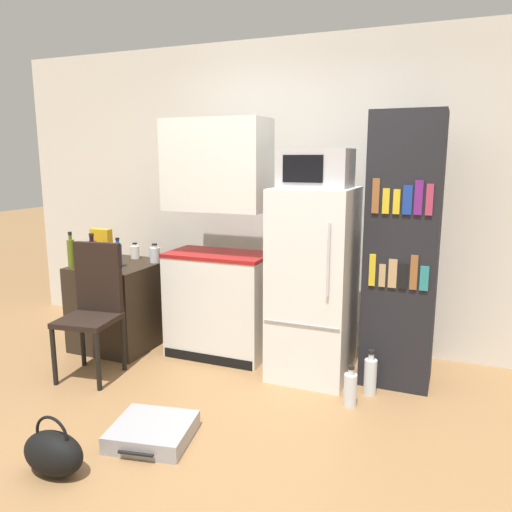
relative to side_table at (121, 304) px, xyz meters
The scene contains 18 objects.
ground_plane 1.96m from the side_table, 40.05° to the right, with size 24.00×24.00×0.00m, color olive.
wall_back 2.07m from the side_table, 24.38° to the left, with size 6.40×0.10×2.66m.
side_table is the anchor object (origin of this frame).
kitchen_hutch 1.07m from the side_table, ahead, with size 0.85×0.47×1.96m.
refrigerator 1.79m from the side_table, ahead, with size 0.58×0.64×1.44m.
microwave 2.13m from the side_table, ahead, with size 0.50×0.37×0.28m.
bookshelf 2.46m from the side_table, ahead, with size 0.50×0.41×1.97m.
bottle_milk_white 0.50m from the side_table, 90.68° to the left, with size 0.08×0.08×0.15m.
bottle_olive_oil 0.63m from the side_table, 130.84° to the right, with size 0.06×0.06×0.31m.
bottle_blue_soda 0.50m from the side_table, 52.32° to the right, with size 0.06×0.06×0.25m.
bottle_wine_dark 0.57m from the side_table, 100.51° to the right, with size 0.08×0.08×0.30m.
bottle_clear_short 0.54m from the side_table, 31.87° to the left, with size 0.09×0.09×0.17m.
cereal_box 0.55m from the side_table, behind, with size 0.19×0.07×0.30m.
chair 0.64m from the side_table, 71.42° to the right, with size 0.45×0.45×1.02m.
suitcase_large_flat 1.70m from the side_table, 47.32° to the right, with size 0.53×0.51×0.10m.
handbag 1.91m from the side_table, 63.91° to the right, with size 0.36×0.20×0.33m.
water_bottle_front 2.18m from the side_table, ahead, with size 0.09×0.09×0.29m.
water_bottle_middle 2.25m from the side_table, ahead, with size 0.09×0.09×0.33m.
Camera 1 is at (1.25, -2.27, 1.66)m, focal length 35.00 mm.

